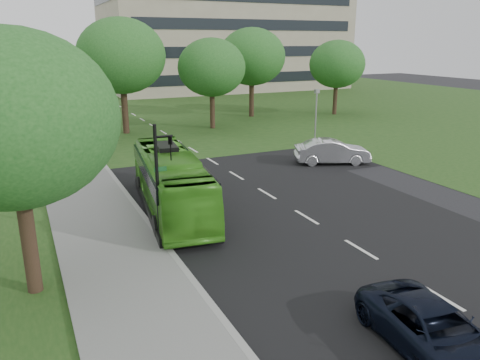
{
  "coord_description": "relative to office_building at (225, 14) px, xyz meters",
  "views": [
    {
      "loc": [
        -11.86,
        -15.58,
        8.14
      ],
      "look_at": [
        -2.49,
        4.21,
        1.6
      ],
      "focal_mm": 35.0,
      "sensor_mm": 36.0,
      "label": 1
    }
  ],
  "objects": [
    {
      "name": "ground",
      "position": [
        -21.96,
        -61.96,
        -12.5
      ],
      "size": [
        160.0,
        160.0,
        0.0
      ],
      "primitive_type": "plane",
      "color": "black",
      "rests_on": "ground"
    },
    {
      "name": "street_surfaces",
      "position": [
        -22.34,
        -39.21,
        -12.47
      ],
      "size": [
        120.0,
        120.0,
        0.15
      ],
      "color": "black",
      "rests_on": "ground"
    },
    {
      "name": "office_building",
      "position": [
        0.0,
        0.0,
        0.0
      ],
      "size": [
        40.1,
        20.1,
        25.0
      ],
      "color": "gray",
      "rests_on": "ground"
    },
    {
      "name": "tree_park_b",
      "position": [
        -25.13,
        -34.86,
        -5.65
      ],
      "size": [
        7.75,
        7.75,
        10.16
      ],
      "color": "black",
      "rests_on": "ground"
    },
    {
      "name": "tree_park_c",
      "position": [
        -17.01,
        -35.84,
        -6.77
      ],
      "size": [
        6.36,
        6.36,
        8.44
      ],
      "color": "black",
      "rests_on": "ground"
    },
    {
      "name": "tree_park_d",
      "position": [
        -10.33,
        -30.93,
        -6.04
      ],
      "size": [
        7.22,
        7.22,
        9.55
      ],
      "color": "black",
      "rests_on": "ground"
    },
    {
      "name": "tree_park_e",
      "position": [
        -0.97,
        -33.58,
        -6.89
      ],
      "size": [
        6.2,
        6.2,
        8.26
      ],
      "color": "black",
      "rests_on": "ground"
    },
    {
      "name": "tree_side_near",
      "position": [
        -34.05,
        -61.8,
        -6.65
      ],
      "size": [
        6.48,
        6.48,
        8.62
      ],
      "color": "black",
      "rests_on": "ground"
    },
    {
      "name": "bus",
      "position": [
        -27.46,
        -56.17,
        -11.03
      ],
      "size": [
        3.8,
        10.75,
        2.93
      ],
      "primitive_type": "imported",
      "rotation": [
        0.0,
        0.0,
        -0.13
      ],
      "color": "green",
      "rests_on": "ground"
    },
    {
      "name": "sedan",
      "position": [
        -14.7,
        -51.96,
        -11.67
      ],
      "size": [
        5.36,
        3.57,
        1.67
      ],
      "primitive_type": "imported",
      "rotation": [
        0.0,
        0.0,
        1.18
      ],
      "color": "silver",
      "rests_on": "ground"
    },
    {
      "name": "suv",
      "position": [
        -24.46,
        -69.96,
        -11.83
      ],
      "size": [
        2.74,
        5.04,
        1.34
      ],
      "primitive_type": "imported",
      "rotation": [
        0.0,
        0.0,
        -0.11
      ],
      "color": "black",
      "rests_on": "ground"
    },
    {
      "name": "traffic_light",
      "position": [
        -29.0,
        -59.96,
        -9.53
      ],
      "size": [
        0.82,
        0.25,
        5.05
      ],
      "rotation": [
        0.0,
        0.0,
        -0.41
      ],
      "color": "black",
      "rests_on": "ground"
    },
    {
      "name": "camera_pole",
      "position": [
        -11.96,
        -45.84,
        -9.66
      ],
      "size": [
        0.42,
        0.38,
        4.4
      ],
      "rotation": [
        0.0,
        0.0,
        0.22
      ],
      "color": "gray",
      "rests_on": "ground"
    }
  ]
}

